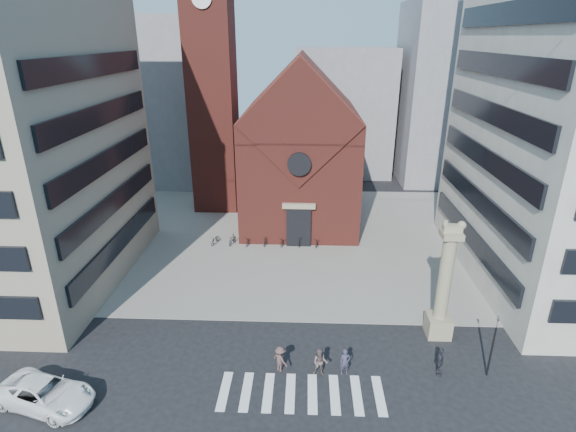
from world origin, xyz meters
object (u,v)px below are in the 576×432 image
object	(u,v)px
lion_column	(443,292)
traffic_light	(493,345)
pedestrian_0	(345,362)
scooter_0	(215,240)
white_car	(45,394)
pedestrian_1	(320,363)
pedestrian_2	(440,362)

from	to	relation	value
lion_column	traffic_light	xyz separation A→B (m)	(1.99, -4.00, -1.17)
traffic_light	pedestrian_0	distance (m)	8.91
pedestrian_0	scooter_0	distance (m)	21.57
white_car	pedestrian_1	size ratio (longest dim) A/B	2.99
traffic_light	pedestrian_1	distance (m)	10.42
pedestrian_1	scooter_0	bearing A→B (deg)	127.34
lion_column	traffic_light	distance (m)	4.62
traffic_light	white_car	size ratio (longest dim) A/B	0.76
white_car	scooter_0	world-z (taller)	white_car
lion_column	pedestrian_0	bearing A→B (deg)	-148.02
white_car	pedestrian_1	distance (m)	15.85
lion_column	traffic_light	bearing A→B (deg)	-63.54
lion_column	pedestrian_1	world-z (taller)	lion_column
pedestrian_1	scooter_0	xyz separation A→B (m)	(-10.02, 18.38, -0.44)
white_car	pedestrian_1	world-z (taller)	pedestrian_1
white_car	scooter_0	size ratio (longest dim) A/B	3.27
pedestrian_1	pedestrian_2	bearing A→B (deg)	11.61
pedestrian_2	scooter_0	distance (m)	25.01
scooter_0	pedestrian_1	bearing A→B (deg)	-45.68
pedestrian_1	lion_column	bearing A→B (deg)	36.65
white_car	pedestrian_2	size ratio (longest dim) A/B	2.97
traffic_light	white_car	distance (m)	26.16
white_car	pedestrian_0	distance (m)	17.39
scooter_0	lion_column	bearing A→B (deg)	-21.54
white_car	traffic_light	bearing A→B (deg)	-67.19
pedestrian_2	traffic_light	bearing A→B (deg)	-69.22
pedestrian_0	traffic_light	bearing A→B (deg)	-8.63
white_car	pedestrian_0	size ratio (longest dim) A/B	3.14
white_car	pedestrian_1	xyz separation A→B (m)	(15.56, 3.03, 0.16)
white_car	scooter_0	bearing A→B (deg)	0.72
pedestrian_2	scooter_0	world-z (taller)	pedestrian_2
scooter_0	pedestrian_2	bearing A→B (deg)	-30.36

